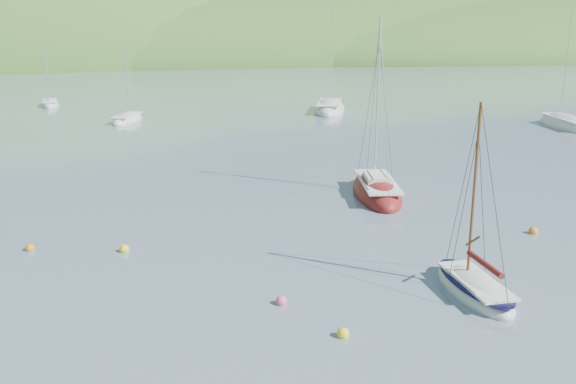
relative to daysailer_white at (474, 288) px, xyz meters
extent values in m
plane|color=slate|center=(-5.95, -1.35, -0.20)|extent=(700.00, 700.00, 0.00)
ellipsoid|color=#396E2A|center=(-5.95, 168.65, -0.20)|extent=(440.00, 110.00, 44.00)
ellipsoid|color=#396E2A|center=(84.05, 158.65, -0.20)|extent=(240.00, 100.00, 34.00)
ellipsoid|color=white|center=(0.00, 0.01, -0.10)|extent=(1.97, 5.27, 1.29)
cube|color=white|center=(0.00, -0.10, 0.36)|extent=(1.47, 4.11, 0.10)
cylinder|color=brown|center=(0.01, 0.64, 3.83)|extent=(0.12, 0.12, 7.01)
ellipsoid|color=#0C0B35|center=(0.00, 0.01, 0.26)|extent=(1.94, 5.22, 0.22)
cylinder|color=maroon|center=(-0.01, -0.62, 1.27)|extent=(0.26, 2.52, 0.24)
ellipsoid|color=maroon|center=(1.18, 14.50, -0.04)|extent=(4.09, 8.29, 2.19)
cube|color=white|center=(1.16, 14.34, 0.73)|extent=(3.10, 6.45, 0.10)
cylinder|color=silver|center=(1.35, 15.43, 5.65)|extent=(0.12, 0.12, 9.91)
cube|color=white|center=(1.16, 14.34, 0.97)|extent=(1.86, 2.45, 0.42)
cylinder|color=silver|center=(1.02, 13.56, 1.64)|extent=(0.76, 3.76, 0.09)
ellipsoid|color=white|center=(-14.43, 47.45, -0.08)|extent=(4.20, 6.57, 1.69)
cube|color=white|center=(-14.47, 47.34, 0.53)|extent=(3.21, 5.10, 0.10)
cylinder|color=silver|center=(-14.17, 48.15, 4.21)|extent=(0.12, 0.12, 7.43)
ellipsoid|color=white|center=(8.38, 50.10, -0.01)|extent=(6.40, 10.22, 2.62)
cube|color=white|center=(8.31, 49.92, 0.90)|extent=(4.88, 7.94, 0.10)
cylinder|color=silver|center=(8.76, 51.20, 6.65)|extent=(0.12, 0.12, 11.57)
ellipsoid|color=white|center=(-24.03, 62.22, -0.08)|extent=(2.64, 6.01, 1.59)
cube|color=white|center=(-24.01, 62.11, 0.49)|extent=(1.99, 4.68, 0.10)
cylinder|color=silver|center=(-24.10, 62.92, 3.95)|extent=(0.12, 0.12, 7.00)
ellipsoid|color=white|center=(28.26, 34.46, -0.03)|extent=(4.00, 8.84, 2.33)
cube|color=white|center=(28.24, 34.29, 0.79)|extent=(3.02, 6.88, 0.10)
cylinder|color=silver|center=(28.38, 35.48, 5.87)|extent=(0.12, 0.12, 10.25)
sphere|color=yellow|center=(-6.19, -2.37, -0.08)|extent=(0.43, 0.43, 0.43)
sphere|color=#FF628D|center=(-7.73, 0.63, -0.08)|extent=(0.44, 0.44, 0.44)
sphere|color=orange|center=(6.48, 6.00, -0.08)|extent=(0.48, 0.48, 0.48)
sphere|color=orange|center=(-18.09, 8.90, -0.08)|extent=(0.42, 0.42, 0.42)
sphere|color=yellow|center=(-13.75, 7.78, -0.08)|extent=(0.45, 0.45, 0.45)
camera|label=1|loc=(-12.34, -21.44, 10.43)|focal=40.00mm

